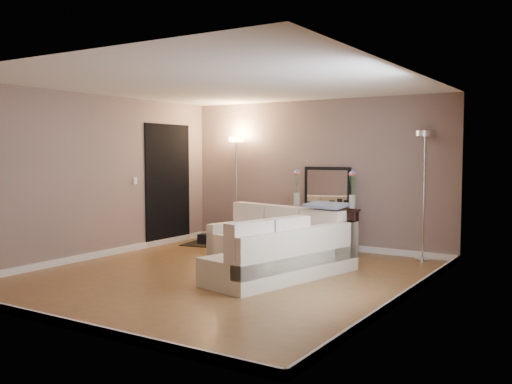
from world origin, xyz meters
The scene contains 23 objects.
floor centered at (0.00, 0.00, -0.01)m, with size 5.00×5.50×0.01m, color brown.
ceiling centered at (0.00, 0.00, 2.60)m, with size 5.00×5.50×0.01m, color white.
wall_back centered at (0.00, 2.76, 1.30)m, with size 5.00×0.02×2.60m, color gray.
wall_front centered at (0.00, -2.76, 1.30)m, with size 5.00×0.02×2.60m, color gray.
wall_left centered at (-2.51, 0.00, 1.30)m, with size 0.02×5.50×2.60m, color gray.
wall_right centered at (2.51, 0.00, 1.30)m, with size 0.02×5.50×2.60m, color gray.
baseboard_back centered at (0.00, 2.73, 0.05)m, with size 5.00×0.03×0.10m, color white.
baseboard_front centered at (0.00, -2.73, 0.05)m, with size 5.00×0.03×0.10m, color white.
baseboard_left centered at (-2.48, 0.00, 0.05)m, with size 0.03×5.50×0.10m, color white.
baseboard_right centered at (2.48, 0.00, 0.05)m, with size 0.03×5.50×0.10m, color white.
doorway centered at (-2.48, 1.70, 1.10)m, with size 0.02×1.20×2.20m, color black.
switch_plate centered at (-2.48, 0.85, 1.20)m, with size 0.02×0.08×0.12m, color white.
sectional_sofa centered at (0.37, 0.78, 0.31)m, with size 2.53×2.79×0.85m.
throw_blanket centered at (0.92, 1.25, 0.91)m, with size 0.61×0.35×0.05m, color slate.
console_table centered at (0.24, 2.46, 0.42)m, with size 1.21×0.37×0.74m.
leaning_mirror centered at (0.31, 2.61, 1.10)m, with size 0.85×0.08×0.66m.
table_decor centered at (0.31, 2.43, 0.79)m, with size 0.51×0.12×0.12m.
flower_vase_left centered at (-0.19, 2.44, 1.03)m, with size 0.14×0.12×0.63m.
flower_vase_right centered at (0.82, 2.48, 1.03)m, with size 0.14×0.12×0.63m.
floor_lamp_lit centered at (-1.53, 2.54, 1.39)m, with size 0.32×0.32×1.97m.
floor_lamp_unlit centered at (1.98, 2.53, 1.43)m, with size 0.31×0.31×2.02m.
charcoal_rug centered at (-1.57, 2.15, 0.01)m, with size 1.28×0.96×0.02m, color black.
black_bag centered at (-1.77, 2.00, 0.07)m, with size 0.36×0.26×0.24m, color black.
Camera 1 is at (4.47, -6.30, 1.69)m, focal length 40.00 mm.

